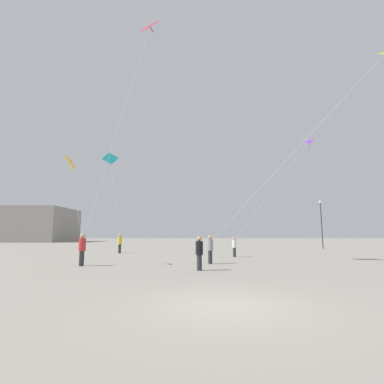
% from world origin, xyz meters
% --- Properties ---
extents(ground_plane, '(300.00, 300.00, 0.00)m').
position_xyz_m(ground_plane, '(0.00, 0.00, 0.00)').
color(ground_plane, '#9E9689').
extents(person_in_grey, '(0.38, 0.38, 1.72)m').
position_xyz_m(person_in_grey, '(0.86, 10.66, 0.94)').
color(person_in_grey, '#2D2D33').
rests_on(person_in_grey, ground_plane).
extents(person_in_black, '(0.37, 0.37, 1.68)m').
position_xyz_m(person_in_black, '(-0.07, 7.31, 0.92)').
color(person_in_black, '#2D2D33').
rests_on(person_in_black, ground_plane).
extents(person_in_red, '(0.40, 0.40, 1.82)m').
position_xyz_m(person_in_red, '(-6.56, 9.81, 1.00)').
color(person_in_red, '#2D2D33').
rests_on(person_in_red, ground_plane).
extents(person_in_yellow, '(0.40, 0.40, 1.82)m').
position_xyz_m(person_in_yellow, '(-6.65, 21.78, 1.00)').
color(person_in_yellow, '#2D2D33').
rests_on(person_in_yellow, ground_plane).
extents(person_in_white, '(0.34, 0.34, 1.58)m').
position_xyz_m(person_in_white, '(3.46, 16.26, 0.87)').
color(person_in_white, '#2D2D33').
rests_on(person_in_white, ground_plane).
extents(kite_amber_diamond, '(1.49, 1.34, 5.22)m').
position_xyz_m(kite_amber_diamond, '(-7.47, 9.69, 6.02)').
color(kite_amber_diamond, yellow).
extents(kite_cyan_delta, '(2.49, 2.55, 9.03)m').
position_xyz_m(kite_cyan_delta, '(-8.33, 23.84, 9.77)').
color(kite_cyan_delta, '#1EB2C6').
extents(kite_crimson_delta, '(4.25, 1.82, 14.99)m').
position_xyz_m(kite_crimson_delta, '(-3.22, 10.82, 15.59)').
color(kite_crimson_delta, red).
extents(kite_lime_diamond, '(9.92, 4.18, 10.73)m').
position_xyz_m(kite_lime_diamond, '(10.10, 6.98, 11.47)').
color(kite_lime_diamond, '#8CD12D').
extents(kite_violet_delta, '(12.16, 10.92, 12.11)m').
position_xyz_m(kite_violet_delta, '(14.41, 26.10, 12.42)').
color(kite_violet_delta, purple).
extents(building_left_hall, '(16.65, 18.00, 8.59)m').
position_xyz_m(building_left_hall, '(-37.00, 71.59, 4.30)').
color(building_left_hall, gray).
rests_on(building_left_hall, ground_plane).
extents(lamppost_east, '(0.36, 0.36, 6.17)m').
position_xyz_m(lamppost_east, '(17.52, 29.69, 4.01)').
color(lamppost_east, '#2D2D30').
rests_on(lamppost_east, ground_plane).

